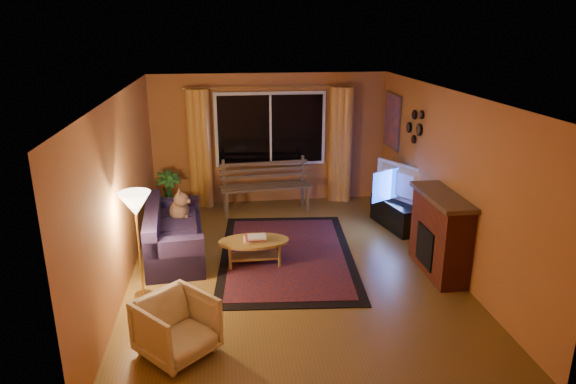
{
  "coord_description": "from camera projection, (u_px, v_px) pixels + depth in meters",
  "views": [
    {
      "loc": [
        -0.89,
        -6.68,
        3.35
      ],
      "look_at": [
        0.0,
        0.3,
        1.05
      ],
      "focal_mm": 32.0,
      "sensor_mm": 36.0,
      "label": 1
    }
  ],
  "objects": [
    {
      "name": "floor",
      "position": [
        291.0,
        268.0,
        7.45
      ],
      "size": [
        4.5,
        6.0,
        0.02
      ],
      "primitive_type": "cube",
      "color": "brown",
      "rests_on": "ground"
    },
    {
      "name": "ceiling",
      "position": [
        291.0,
        93.0,
        6.67
      ],
      "size": [
        4.5,
        6.0,
        0.02
      ],
      "primitive_type": "cube",
      "color": "white",
      "rests_on": "ground"
    },
    {
      "name": "wall_back",
      "position": [
        270.0,
        139.0,
        9.9
      ],
      "size": [
        4.5,
        0.02,
        2.5
      ],
      "primitive_type": "cube",
      "color": "#BA7035",
      "rests_on": "ground"
    },
    {
      "name": "wall_left",
      "position": [
        122.0,
        191.0,
        6.79
      ],
      "size": [
        0.02,
        6.0,
        2.5
      ],
      "primitive_type": "cube",
      "color": "#BA7035",
      "rests_on": "ground"
    },
    {
      "name": "wall_right",
      "position": [
        447.0,
        179.0,
        7.33
      ],
      "size": [
        0.02,
        6.0,
        2.5
      ],
      "primitive_type": "cube",
      "color": "#BA7035",
      "rests_on": "ground"
    },
    {
      "name": "window",
      "position": [
        271.0,
        129.0,
        9.77
      ],
      "size": [
        2.0,
        0.02,
        1.3
      ],
      "primitive_type": "cube",
      "color": "black",
      "rests_on": "wall_back"
    },
    {
      "name": "curtain_rod",
      "position": [
        270.0,
        87.0,
        9.48
      ],
      "size": [
        3.2,
        0.03,
        0.03
      ],
      "primitive_type": "cylinder",
      "rotation": [
        0.0,
        1.57,
        0.0
      ],
      "color": "#BF8C3F",
      "rests_on": "wall_back"
    },
    {
      "name": "curtain_left",
      "position": [
        200.0,
        149.0,
        9.65
      ],
      "size": [
        0.36,
        0.36,
        2.24
      ],
      "primitive_type": "cylinder",
      "color": "gold",
      "rests_on": "ground"
    },
    {
      "name": "curtain_right",
      "position": [
        340.0,
        145.0,
        9.98
      ],
      "size": [
        0.36,
        0.36,
        2.24
      ],
      "primitive_type": "cylinder",
      "color": "gold",
      "rests_on": "ground"
    },
    {
      "name": "bench",
      "position": [
        266.0,
        199.0,
        9.57
      ],
      "size": [
        1.71,
        0.65,
        0.5
      ],
      "primitive_type": "cube",
      "rotation": [
        0.0,
        0.0,
        0.09
      ],
      "color": "#493928",
      "rests_on": "ground"
    },
    {
      "name": "potted_plant",
      "position": [
        169.0,
        194.0,
        9.28
      ],
      "size": [
        0.62,
        0.62,
        0.85
      ],
      "primitive_type": "imported",
      "rotation": [
        0.0,
        0.0,
        0.37
      ],
      "color": "#235B1E",
      "rests_on": "ground"
    },
    {
      "name": "sofa",
      "position": [
        175.0,
        231.0,
        7.75
      ],
      "size": [
        0.96,
        1.95,
        0.77
      ],
      "primitive_type": "cube",
      "rotation": [
        0.0,
        0.0,
        0.08
      ],
      "color": "#221939",
      "rests_on": "ground"
    },
    {
      "name": "dog",
      "position": [
        179.0,
        207.0,
        8.08
      ],
      "size": [
        0.36,
        0.47,
        0.47
      ],
      "primitive_type": null,
      "rotation": [
        0.0,
        0.0,
        -0.11
      ],
      "color": "brown",
      "rests_on": "sofa"
    },
    {
      "name": "armchair",
      "position": [
        176.0,
        324.0,
        5.38
      ],
      "size": [
        0.96,
        0.95,
        0.72
      ],
      "primitive_type": "imported",
      "rotation": [
        0.0,
        0.0,
        0.74
      ],
      "color": "beige",
      "rests_on": "ground"
    },
    {
      "name": "floor_lamp",
      "position": [
        139.0,
        246.0,
        6.44
      ],
      "size": [
        0.25,
        0.25,
        1.4
      ],
      "primitive_type": "cylinder",
      "rotation": [
        0.0,
        0.0,
        0.08
      ],
      "color": "#BF8C3F",
      "rests_on": "ground"
    },
    {
      "name": "rug",
      "position": [
        287.0,
        255.0,
        7.82
      ],
      "size": [
        2.25,
        3.3,
        0.02
      ],
      "primitive_type": "cube",
      "rotation": [
        0.0,
        0.0,
        -0.08
      ],
      "color": "maroon",
      "rests_on": "ground"
    },
    {
      "name": "coffee_table",
      "position": [
        254.0,
        252.0,
        7.5
      ],
      "size": [
        1.03,
        1.03,
        0.37
      ],
      "primitive_type": "cylinder",
      "rotation": [
        0.0,
        0.0,
        0.0
      ],
      "color": "#AB8137",
      "rests_on": "ground"
    },
    {
      "name": "tv_console",
      "position": [
        395.0,
        214.0,
        8.85
      ],
      "size": [
        0.6,
        1.17,
        0.46
      ],
      "primitive_type": "cube",
      "rotation": [
        0.0,
        0.0,
        0.21
      ],
      "color": "black",
      "rests_on": "ground"
    },
    {
      "name": "television",
      "position": [
        398.0,
        184.0,
        8.68
      ],
      "size": [
        0.68,
        1.05,
        0.65
      ],
      "primitive_type": "imported",
      "rotation": [
        0.0,
        0.0,
        2.08
      ],
      "color": "black",
      "rests_on": "tv_console"
    },
    {
      "name": "fireplace",
      "position": [
        440.0,
        236.0,
        7.14
      ],
      "size": [
        0.4,
        1.2,
        1.1
      ],
      "primitive_type": "cube",
      "color": "maroon",
      "rests_on": "ground"
    },
    {
      "name": "mirror_cluster",
      "position": [
        414.0,
        124.0,
        8.38
      ],
      "size": [
        0.06,
        0.6,
        0.56
      ],
      "primitive_type": null,
      "color": "black",
      "rests_on": "wall_right"
    },
    {
      "name": "painting",
      "position": [
        392.0,
        121.0,
        9.51
      ],
      "size": [
        0.04,
        0.76,
        0.96
      ],
      "primitive_type": "cube",
      "color": "#D34E26",
      "rests_on": "wall_right"
    }
  ]
}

